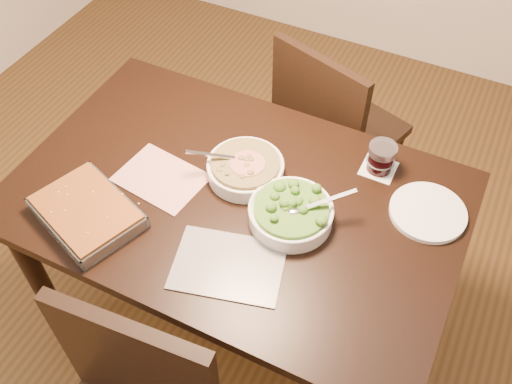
{
  "coord_description": "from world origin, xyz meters",
  "views": [
    {
      "loc": [
        0.57,
        -1.0,
        2.12
      ],
      "look_at": [
        0.07,
        0.0,
        0.8
      ],
      "focal_mm": 40.0,
      "sensor_mm": 36.0,
      "label": 1
    }
  ],
  "objects": [
    {
      "name": "coaster",
      "position": [
        0.37,
        0.31,
        0.75
      ],
      "size": [
        0.11,
        0.11,
        0.0
      ],
      "primitive_type": "cube",
      "color": "white",
      "rests_on": "table"
    },
    {
      "name": "ground",
      "position": [
        0.0,
        0.0,
        0.0
      ],
      "size": [
        4.0,
        4.0,
        0.0
      ],
      "primitive_type": "plane",
      "color": "#452D13",
      "rests_on": "ground"
    },
    {
      "name": "wine_tumbler",
      "position": [
        0.37,
        0.31,
        0.81
      ],
      "size": [
        0.09,
        0.09,
        0.1
      ],
      "color": "black",
      "rests_on": "coaster"
    },
    {
      "name": "dinner_plate",
      "position": [
        0.56,
        0.19,
        0.76
      ],
      "size": [
        0.23,
        0.23,
        0.02
      ],
      "primitive_type": "cylinder",
      "color": "white",
      "rests_on": "table"
    },
    {
      "name": "stew_bowl",
      "position": [
        -0.01,
        0.09,
        0.78
      ],
      "size": [
        0.26,
        0.25,
        0.09
      ],
      "color": "white",
      "rests_on": "table"
    },
    {
      "name": "baking_dish",
      "position": [
        -0.36,
        -0.28,
        0.78
      ],
      "size": [
        0.38,
        0.33,
        0.06
      ],
      "rotation": [
        0.0,
        0.0,
        -0.36
      ],
      "color": "silver",
      "rests_on": "table"
    },
    {
      "name": "broccoli_bowl",
      "position": [
        0.19,
        -0.01,
        0.78
      ],
      "size": [
        0.26,
        0.26,
        0.1
      ],
      "color": "white",
      "rests_on": "table"
    },
    {
      "name": "magazine_a",
      "position": [
        -0.25,
        -0.04,
        0.75
      ],
      "size": [
        0.29,
        0.23,
        0.01
      ],
      "primitive_type": "cube",
      "rotation": [
        0.0,
        0.0,
        -0.13
      ],
      "color": "#A3342E",
      "rests_on": "table"
    },
    {
      "name": "table",
      "position": [
        0.0,
        0.0,
        0.65
      ],
      "size": [
        1.4,
        0.9,
        0.75
      ],
      "color": "black",
      "rests_on": "ground"
    },
    {
      "name": "chair_far",
      "position": [
        0.08,
        0.67,
        0.51
      ],
      "size": [
        0.54,
        0.54,
        0.91
      ],
      "rotation": [
        0.0,
        0.0,
        2.82
      ],
      "color": "black",
      "rests_on": "ground"
    },
    {
      "name": "magazine_b",
      "position": [
        0.1,
        -0.24,
        0.75
      ],
      "size": [
        0.35,
        0.29,
        0.01
      ],
      "primitive_type": "cube",
      "rotation": [
        0.0,
        0.0,
        0.25
      ],
      "color": "#222429",
      "rests_on": "table"
    }
  ]
}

